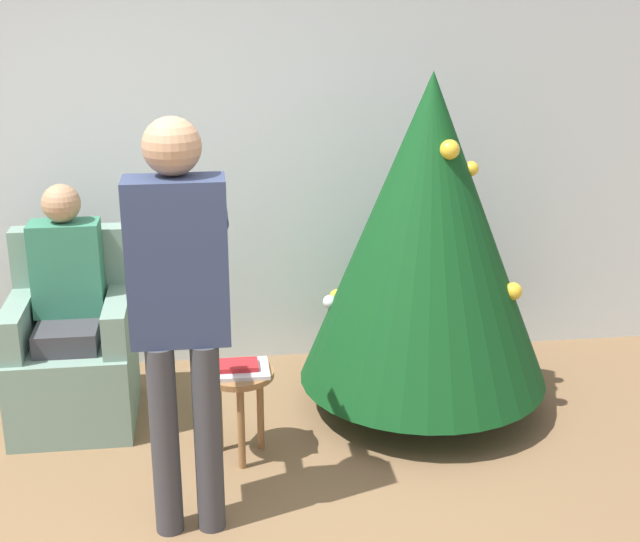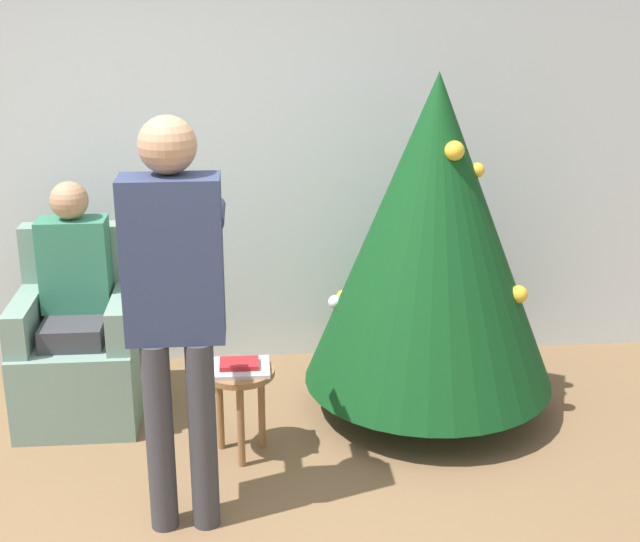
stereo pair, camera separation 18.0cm
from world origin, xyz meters
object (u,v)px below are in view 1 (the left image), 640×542
object	(u,v)px
armchair	(74,355)
side_stool	(239,388)
person_seated	(67,295)
person_standing	(179,293)
christmas_tree	(427,232)

from	to	relation	value
armchair	side_stool	distance (m)	1.02
person_seated	person_standing	xyz separation A→B (m)	(0.62, -1.05, 0.37)
armchair	side_stool	world-z (taller)	armchair
person_standing	armchair	bearing A→B (deg)	119.74
armchair	person_standing	world-z (taller)	person_standing
christmas_tree	side_stool	world-z (taller)	christmas_tree
armchair	person_seated	distance (m)	0.35
christmas_tree	person_standing	distance (m)	1.58
christmas_tree	person_standing	xyz separation A→B (m)	(-1.27, -0.95, 0.06)
christmas_tree	person_seated	world-z (taller)	christmas_tree
christmas_tree	armchair	xyz separation A→B (m)	(-1.88, 0.13, -0.65)
person_seated	person_standing	world-z (taller)	person_standing
side_stool	christmas_tree	bearing A→B (deg)	21.99
christmas_tree	person_standing	size ratio (longest dim) A/B	1.03
christmas_tree	side_stool	size ratio (longest dim) A/B	3.99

